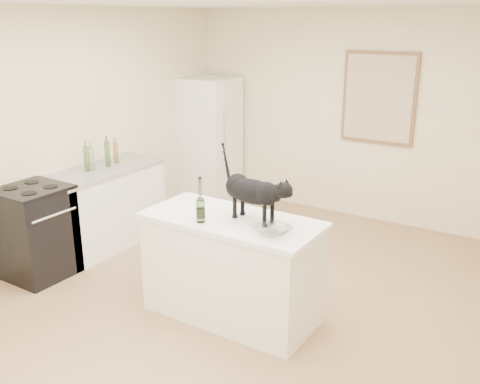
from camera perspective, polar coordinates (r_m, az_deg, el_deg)
The scene contains 17 objects.
floor at distance 4.99m, azimuth -0.53°, elevation -11.58°, with size 5.50×5.50×0.00m, color #A17D56.
ceiling at distance 4.34m, azimuth -0.64°, elevation 19.82°, with size 5.50×5.50×0.00m, color white.
wall_back at distance 6.91m, azimuth 12.12°, elevation 7.92°, with size 4.50×4.50×0.00m, color beige.
wall_left at distance 5.99m, azimuth -19.00°, elevation 5.84°, with size 5.50×5.50×0.00m, color beige.
island_base at distance 4.59m, azimuth -0.87°, elevation -8.28°, with size 1.44×0.67×0.86m, color white.
island_top at distance 4.41m, azimuth -0.90°, elevation -3.03°, with size 1.50×0.70×0.04m, color white.
left_cabinets at distance 6.19m, azimuth -14.29°, elevation -1.75°, with size 0.60×1.40×0.86m, color white.
left_countertop at distance 6.05m, azimuth -14.62°, elevation 2.26°, with size 0.62×1.44×0.04m, color gray.
stove at distance 5.65m, azimuth -20.91°, elevation -4.11°, with size 0.60×0.60×0.90m, color black.
fridge at distance 7.55m, azimuth -3.22°, elevation 5.65°, with size 0.68×0.68×1.70m, color white.
artwork_frame at distance 6.74m, azimuth 14.57°, elevation 9.66°, with size 0.90×0.03×1.10m, color brown.
artwork_canvas at distance 6.73m, azimuth 14.52°, elevation 9.64°, with size 0.82×0.00×1.02m, color beige.
black_cat at distance 4.27m, azimuth 1.32°, elevation -0.29°, with size 0.64×0.19×0.45m, color black, non-canonical shape.
wine_bottle at distance 4.27m, azimuth -4.24°, elevation -1.13°, with size 0.07×0.07×0.33m, color #2D4E1F.
glass_bowl at distance 4.07m, azimuth 3.50°, elevation -4.10°, with size 0.27×0.27×0.07m, color white.
fridge_paper at distance 7.30m, azimuth -0.94°, elevation 8.42°, with size 0.01×0.14×0.18m, color white.
counter_bottle_cluster at distance 6.04m, azimuth -14.73°, elevation 3.71°, with size 0.12×0.47×0.29m.
Camera 1 is at (2.38, -3.63, 2.46)m, focal length 40.02 mm.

